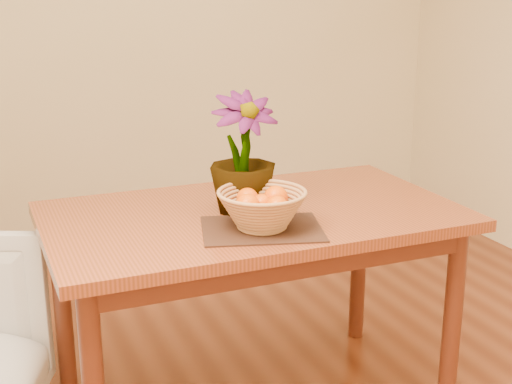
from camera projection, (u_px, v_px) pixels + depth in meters
name	position (u px, v px, depth m)	size (l,w,h in m)	color
wall_back	(121.00, 10.00, 3.99)	(4.00, 0.02, 2.70)	#FFEAC2
table	(253.00, 235.00, 2.45)	(1.40, 0.80, 0.75)	brown
placemat	(262.00, 229.00, 2.24)	(0.37, 0.28, 0.01)	#341B13
wicker_basket	(262.00, 211.00, 2.22)	(0.28, 0.28, 0.12)	tan
orange_pile	(262.00, 203.00, 2.21)	(0.19, 0.19, 0.08)	#F75D04
potted_plant	(243.00, 154.00, 2.36)	(0.23, 0.23, 0.40)	#1B4A15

